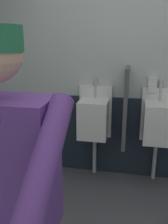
# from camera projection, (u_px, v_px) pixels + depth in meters

# --- Properties ---
(wall_back) EXTENTS (4.79, 0.12, 2.88)m
(wall_back) POSITION_uv_depth(u_px,v_px,m) (129.00, 61.00, 2.91)
(wall_back) COLOR silver
(wall_back) RESTS_ON ground_plane
(wainscot_band_back) EXTENTS (4.19, 0.03, 1.01)m
(wainscot_band_back) POSITION_uv_depth(u_px,v_px,m) (125.00, 137.00, 3.11)
(wainscot_band_back) COLOR #19232D
(wainscot_band_back) RESTS_ON ground_plane
(urinal_left) EXTENTS (0.40, 0.34, 1.24)m
(urinal_left) POSITION_uv_depth(u_px,v_px,m) (94.00, 118.00, 2.97)
(urinal_left) COLOR white
(urinal_left) RESTS_ON ground_plane
(urinal_middle) EXTENTS (0.40, 0.34, 1.24)m
(urinal_middle) POSITION_uv_depth(u_px,v_px,m) (159.00, 122.00, 2.82)
(urinal_middle) COLOR white
(urinal_middle) RESTS_ON ground_plane
(privacy_divider_panel) EXTENTS (0.04, 0.40, 0.90)m
(privacy_divider_panel) POSITION_uv_depth(u_px,v_px,m) (126.00, 107.00, 2.78)
(privacy_divider_panel) COLOR #4C4C51
(person) EXTENTS (0.65, 0.60, 1.75)m
(person) POSITION_uv_depth(u_px,v_px,m) (8.00, 195.00, 1.11)
(person) COLOR #2D3342
(person) RESTS_ON ground_plane
(soap_dispenser) EXTENTS (0.10, 0.07, 0.18)m
(soap_dispenser) POSITION_uv_depth(u_px,v_px,m) (152.00, 84.00, 2.84)
(soap_dispenser) COLOR silver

